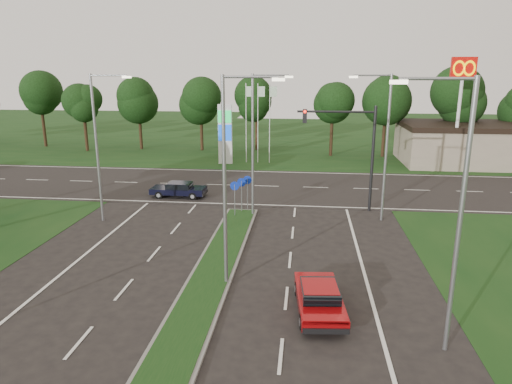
# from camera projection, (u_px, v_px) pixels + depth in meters

# --- Properties ---
(ground) EXTENTS (160.00, 160.00, 0.00)m
(ground) POSITION_uv_depth(u_px,v_px,m) (169.00, 368.00, 14.47)
(ground) COLOR black
(ground) RESTS_ON ground
(verge_far) EXTENTS (160.00, 50.00, 0.02)m
(verge_far) POSITION_uv_depth(u_px,v_px,m) (278.00, 135.00, 67.33)
(verge_far) COLOR #123311
(verge_far) RESTS_ON ground
(cross_road) EXTENTS (160.00, 12.00, 0.02)m
(cross_road) POSITION_uv_depth(u_px,v_px,m) (255.00, 186.00, 37.54)
(cross_road) COLOR black
(cross_road) RESTS_ON ground
(median_kerb) EXTENTS (2.00, 26.00, 0.12)m
(median_kerb) POSITION_uv_depth(u_px,v_px,m) (198.00, 304.00, 18.30)
(median_kerb) COLOR slate
(median_kerb) RESTS_ON ground
(commercial_building) EXTENTS (16.00, 9.00, 4.00)m
(commercial_building) POSITION_uv_depth(u_px,v_px,m) (483.00, 144.00, 46.21)
(commercial_building) COLOR gray
(commercial_building) RESTS_ON ground
(streetlight_median_near) EXTENTS (2.53, 0.22, 9.00)m
(streetlight_median_near) POSITION_uv_depth(u_px,v_px,m) (229.00, 172.00, 18.84)
(streetlight_median_near) COLOR gray
(streetlight_median_near) RESTS_ON ground
(streetlight_median_far) EXTENTS (2.53, 0.22, 9.00)m
(streetlight_median_far) POSITION_uv_depth(u_px,v_px,m) (256.00, 138.00, 28.45)
(streetlight_median_far) COLOR gray
(streetlight_median_far) RESTS_ON ground
(streetlight_left_far) EXTENTS (2.53, 0.22, 9.00)m
(streetlight_left_far) POSITION_uv_depth(u_px,v_px,m) (99.00, 141.00, 27.52)
(streetlight_left_far) COLOR gray
(streetlight_left_far) RESTS_ON ground
(streetlight_right_far) EXTENTS (2.53, 0.22, 9.00)m
(streetlight_right_far) POSITION_uv_depth(u_px,v_px,m) (384.00, 140.00, 27.61)
(streetlight_right_far) COLOR gray
(streetlight_right_far) RESTS_ON ground
(streetlight_right_near) EXTENTS (2.53, 0.22, 9.00)m
(streetlight_right_near) POSITION_uv_depth(u_px,v_px,m) (455.00, 205.00, 14.16)
(streetlight_right_near) COLOR gray
(streetlight_right_near) RESTS_ON ground
(traffic_signal) EXTENTS (5.10, 0.42, 7.00)m
(traffic_signal) POSITION_uv_depth(u_px,v_px,m) (353.00, 142.00, 29.81)
(traffic_signal) COLOR black
(traffic_signal) RESTS_ON ground
(median_signs) EXTENTS (1.16, 1.76, 2.38)m
(median_signs) POSITION_uv_depth(u_px,v_px,m) (241.00, 188.00, 29.80)
(median_signs) COLOR gray
(median_signs) RESTS_ON ground
(gas_pylon) EXTENTS (5.80, 1.26, 8.00)m
(gas_pylon) POSITION_uv_depth(u_px,v_px,m) (227.00, 132.00, 45.82)
(gas_pylon) COLOR silver
(gas_pylon) RESTS_ON ground
(mcdonalds_sign) EXTENTS (2.20, 0.47, 10.40)m
(mcdonalds_sign) POSITION_uv_depth(u_px,v_px,m) (462.00, 85.00, 41.24)
(mcdonalds_sign) COLOR silver
(mcdonalds_sign) RESTS_ON ground
(treeline_far) EXTENTS (6.00, 6.00, 9.90)m
(treeline_far) POSITION_uv_depth(u_px,v_px,m) (271.00, 93.00, 51.09)
(treeline_far) COLOR black
(treeline_far) RESTS_ON ground
(red_sedan) EXTENTS (2.04, 4.23, 1.12)m
(red_sedan) POSITION_uv_depth(u_px,v_px,m) (319.00, 297.00, 17.72)
(red_sedan) COLOR #8F070A
(red_sedan) RESTS_ON ground
(navy_sedan) EXTENTS (4.07, 1.75, 1.11)m
(navy_sedan) POSITION_uv_depth(u_px,v_px,m) (179.00, 189.00, 34.10)
(navy_sedan) COLOR black
(navy_sedan) RESTS_ON ground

